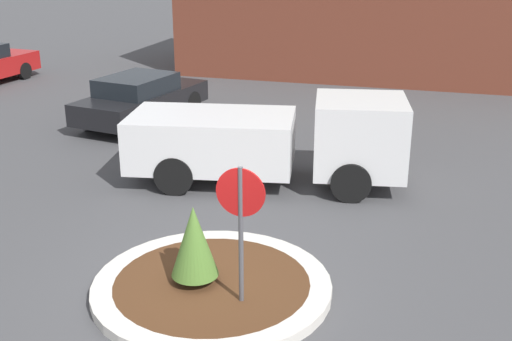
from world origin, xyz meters
The scene contains 7 objects.
ground_plane centered at (0.00, 0.00, 0.00)m, with size 120.00×120.00×0.00m, color #474749.
traffic_island centered at (0.00, 0.00, 0.08)m, with size 3.64×3.64×0.16m.
stop_sign centered at (0.59, -0.38, 1.52)m, with size 0.70×0.07×2.20m.
island_shrub centered at (-0.24, -0.08, 0.85)m, with size 0.71×0.71×1.24m.
utility_truck centered at (-0.34, 4.75, 1.00)m, with size 6.14×2.94×1.93m.
storefront_building centered at (0.74, 18.09, 2.77)m, with size 15.57×6.07×5.54m.
parked_sedan_black centered at (-5.25, 8.46, 0.73)m, with size 2.55×4.69×1.41m.
Camera 1 is at (3.05, -8.04, 5.05)m, focal length 45.00 mm.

